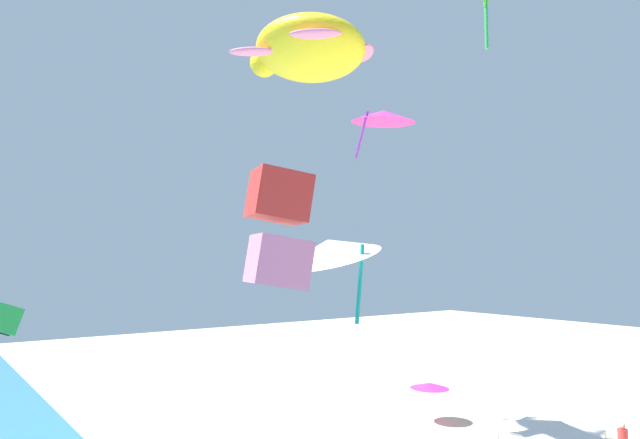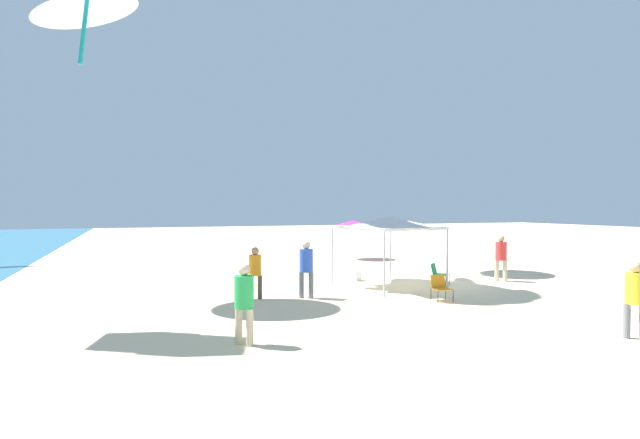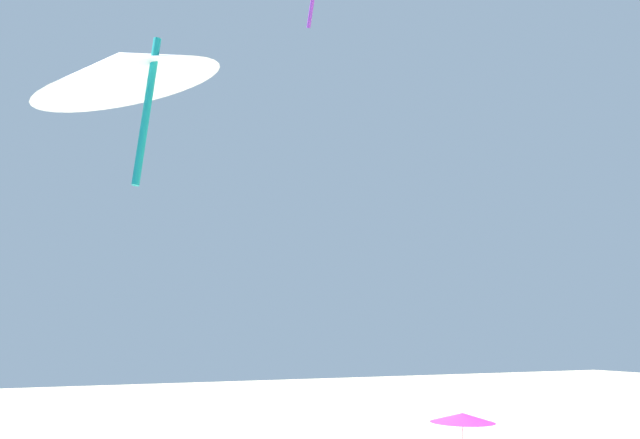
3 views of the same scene
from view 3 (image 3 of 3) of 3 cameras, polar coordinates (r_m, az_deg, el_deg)
beach_umbrella at (r=26.65m, az=11.10°, el=-14.98°), size 2.28×2.27×2.27m
kite_delta_white at (r=13.86m, az=-15.12°, el=11.27°), size 3.75×3.79×3.18m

